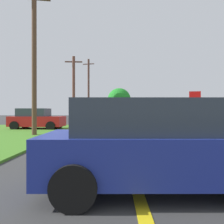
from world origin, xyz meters
The scene contains 10 objects.
ground_plane centered at (0.00, 0.00, 0.00)m, with size 120.00×120.00×0.00m, color #363636.
lane_stripe_center centered at (0.00, -8.00, 0.01)m, with size 0.20×14.00×0.01m, color yellow.
stop_sign centered at (4.70, -1.58, 1.87)m, with size 0.69×0.19×2.68m.
parked_car_near_building centered at (-6.41, 1.23, 0.80)m, with size 4.12×2.21×1.62m.
car_on_crossroad centered at (6.60, 5.66, 0.80)m, with size 1.98×4.35×1.62m.
car_behind_on_main_road centered at (0.31, -12.00, 0.80)m, with size 4.13×2.02×1.62m.
utility_pole_near centered at (-4.96, -3.28, 4.37)m, with size 1.79×0.46×8.46m.
utility_pole_mid centered at (-4.71, 7.67, 3.70)m, with size 1.80×0.30×7.16m.
utility_pole_far centered at (-4.42, 18.63, 4.80)m, with size 1.78×0.53×9.37m.
oak_tree_left centered at (0.31, 20.39, 3.22)m, with size 3.73×3.73×5.11m.
Camera 1 is at (-0.40, -16.06, 1.42)m, focal length 36.41 mm.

